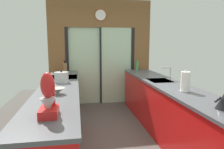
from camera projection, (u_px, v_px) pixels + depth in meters
ground_plane at (112, 130)px, 3.89m from camera, size 5.04×7.60×0.02m
back_wall_unit at (100, 46)px, 5.42m from camera, size 2.64×0.12×2.70m
left_counter_run at (59, 117)px, 3.22m from camera, size 0.62×3.80×0.92m
right_counter_run at (166, 108)px, 3.68m from camera, size 0.62×3.80×0.92m
sink_faucet at (169, 71)px, 3.86m from camera, size 0.19×0.02×0.25m
oven_range at (64, 99)px, 4.31m from camera, size 0.60×0.60×0.92m
mixing_bowl at (57, 91)px, 2.81m from camera, size 0.21×0.21×0.08m
knife_block at (65, 67)px, 4.90m from camera, size 0.08×0.14×0.29m
stand_mixer at (48, 99)px, 1.95m from camera, size 0.17×0.27×0.42m
stock_pot at (61, 77)px, 3.64m from camera, size 0.25×0.25×0.21m
soap_bottle at (137, 66)px, 5.28m from camera, size 0.06×0.06×0.27m
paper_towel_roll at (185, 82)px, 2.95m from camera, size 0.15×0.15×0.31m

